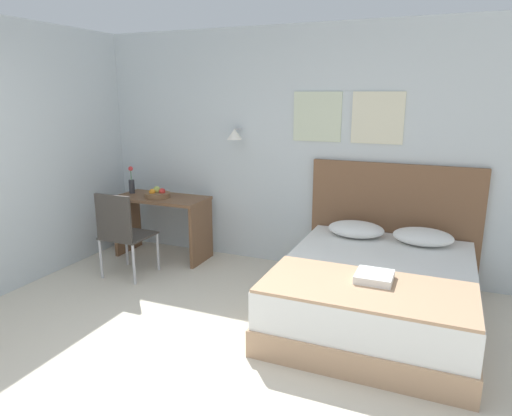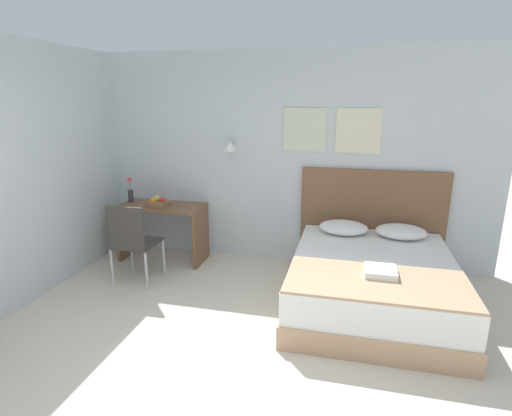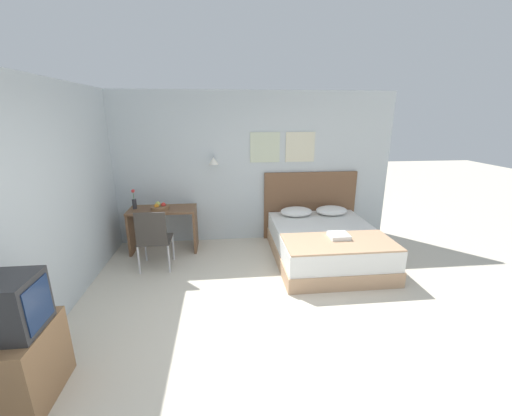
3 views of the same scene
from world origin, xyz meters
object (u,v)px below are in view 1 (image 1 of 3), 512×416
object	(u,v)px
pillow_left	(356,229)
folded_towel_near_foot	(374,277)
throw_blanket	(366,288)
desk	(162,216)
flower_vase	(132,183)
pillow_right	(423,237)
headboard	(392,223)
fruit_bowl	(157,194)
desk_chair	(121,229)
bed	(375,293)

from	to	relation	value
pillow_left	folded_towel_near_foot	world-z (taller)	pillow_left
throw_blanket	desk	bearing A→B (deg)	155.00
folded_towel_near_foot	flower_vase	bearing A→B (deg)	160.20
pillow_right	flower_vase	world-z (taller)	flower_vase
throw_blanket	flower_vase	bearing A→B (deg)	157.76
headboard	fruit_bowl	xyz separation A→B (m)	(-2.66, -0.38, 0.16)
pillow_right	throw_blanket	distance (m)	1.32
desk_chair	headboard	bearing A→B (deg)	22.30
pillow_left	desk_chair	xyz separation A→B (m)	(-2.32, -0.79, -0.05)
folded_towel_near_foot	pillow_right	bearing A→B (deg)	75.98
bed	headboard	bearing A→B (deg)	90.00
bed	desk	distance (m)	2.72
throw_blanket	folded_towel_near_foot	world-z (taller)	folded_towel_near_foot
bed	headboard	size ratio (longest dim) A/B	1.13
pillow_right	throw_blanket	world-z (taller)	pillow_right
pillow_right	throw_blanket	bearing A→B (deg)	-104.13
bed	folded_towel_near_foot	size ratio (longest dim) A/B	7.08
throw_blanket	flower_vase	size ratio (longest dim) A/B	4.67
flower_vase	headboard	bearing A→B (deg)	5.83
headboard	throw_blanket	xyz separation A→B (m)	(-0.00, -1.57, -0.09)
pillow_right	desk_chair	world-z (taller)	desk_chair
throw_blanket	desk	xyz separation A→B (m)	(-2.63, 1.23, -0.02)
folded_towel_near_foot	desk	bearing A→B (deg)	157.78
desk	desk_chair	world-z (taller)	desk_chair
bed	fruit_bowl	xyz separation A→B (m)	(-2.66, 0.63, 0.52)
throw_blanket	headboard	bearing A→B (deg)	90.00
headboard	desk_chair	size ratio (longest dim) A/B	1.83
throw_blanket	desk_chair	xyz separation A→B (m)	(-2.64, 0.49, 0.01)
folded_towel_near_foot	throw_blanket	bearing A→B (deg)	-105.00
bed	pillow_right	size ratio (longest dim) A/B	3.46
folded_towel_near_foot	desk_chair	bearing A→B (deg)	172.54
fruit_bowl	flower_vase	bearing A→B (deg)	170.95
folded_towel_near_foot	flower_vase	world-z (taller)	flower_vase
pillow_right	desk	distance (m)	2.95
bed	throw_blanket	world-z (taller)	throw_blanket
fruit_bowl	pillow_right	bearing A→B (deg)	1.70
throw_blanket	pillow_left	bearing A→B (deg)	104.13
headboard	desk	xyz separation A→B (m)	(-2.63, -0.35, -0.11)
desk_chair	flower_vase	bearing A→B (deg)	119.39
fruit_bowl	desk_chair	bearing A→B (deg)	-88.74
bed	desk	world-z (taller)	desk
folded_towel_near_foot	flower_vase	distance (m)	3.32
bed	pillow_left	xyz separation A→B (m)	(-0.32, 0.71, 0.34)
pillow_right	desk	xyz separation A→B (m)	(-2.95, -0.05, -0.09)
flower_vase	bed	bearing A→B (deg)	-12.68
bed	folded_towel_near_foot	bearing A→B (deg)	-85.12
headboard	folded_towel_near_foot	size ratio (longest dim) A/B	6.25
folded_towel_near_foot	flower_vase	size ratio (longest dim) A/B	0.83
pillow_right	fruit_bowl	distance (m)	2.99
desk	desk_chair	distance (m)	0.74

